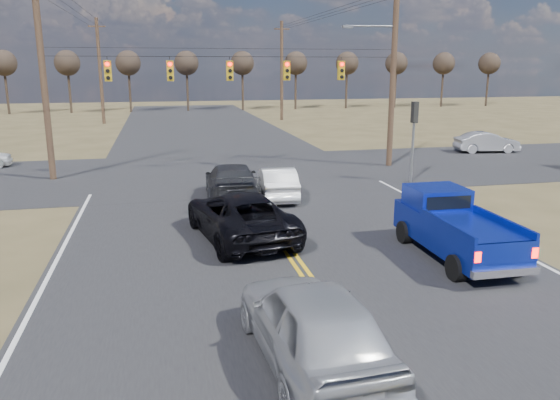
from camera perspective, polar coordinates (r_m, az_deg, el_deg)
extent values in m
plane|color=brown|center=(12.52, 6.09, -12.48)|extent=(160.00, 160.00, 0.00)
cube|color=#28282B|center=(21.65, -2.27, -0.99)|extent=(14.00, 120.00, 0.02)
cube|color=#28282B|center=(29.37, -5.05, 2.91)|extent=(120.00, 12.00, 0.02)
cylinder|color=#473323|center=(29.11, -23.50, 11.66)|extent=(0.32, 0.32, 10.00)
cylinder|color=#473323|center=(31.30, 11.73, 12.57)|extent=(0.32, 0.32, 10.00)
cylinder|color=black|center=(28.85, -5.31, 14.69)|extent=(18.00, 0.02, 0.02)
cylinder|color=black|center=(28.86, -5.32, 15.49)|extent=(18.00, 0.02, 0.02)
cube|color=#B28C14|center=(28.71, -17.54, 12.74)|extent=(0.34, 0.24, 1.00)
cylinder|color=#FF0C05|center=(28.57, -17.61, 13.39)|extent=(0.20, 0.06, 0.20)
cylinder|color=black|center=(28.57, -17.57, 12.73)|extent=(0.20, 0.06, 0.20)
cylinder|color=black|center=(28.57, -17.52, 12.07)|extent=(0.20, 0.06, 0.20)
cube|color=black|center=(28.54, -17.64, 13.61)|extent=(0.24, 0.14, 0.03)
cube|color=#B28C14|center=(28.62, -11.40, 13.09)|extent=(0.34, 0.24, 1.00)
cylinder|color=#FF0C05|center=(28.48, -11.43, 13.76)|extent=(0.20, 0.06, 0.20)
cylinder|color=black|center=(28.48, -11.39, 13.09)|extent=(0.20, 0.06, 0.20)
cylinder|color=black|center=(28.49, -11.36, 12.43)|extent=(0.20, 0.06, 0.20)
cube|color=black|center=(28.45, -11.44, 13.98)|extent=(0.24, 0.14, 0.03)
cube|color=#B28C14|center=(28.85, -5.28, 13.30)|extent=(0.34, 0.24, 1.00)
cylinder|color=#FF0C05|center=(28.71, -5.25, 13.96)|extent=(0.20, 0.06, 0.20)
cylinder|color=black|center=(28.71, -5.24, 13.30)|extent=(0.20, 0.06, 0.20)
cylinder|color=black|center=(28.71, -5.22, 12.64)|extent=(0.20, 0.06, 0.20)
cube|color=black|center=(28.68, -5.25, 14.18)|extent=(0.24, 0.14, 0.03)
cube|color=#B28C14|center=(29.38, 0.70, 13.37)|extent=(0.34, 0.24, 1.00)
cylinder|color=#FF0C05|center=(29.24, 0.76, 14.01)|extent=(0.20, 0.06, 0.20)
cylinder|color=black|center=(29.24, 0.76, 13.37)|extent=(0.20, 0.06, 0.20)
cylinder|color=black|center=(29.25, 0.76, 12.72)|extent=(0.20, 0.06, 0.20)
cube|color=black|center=(29.22, 0.78, 14.23)|extent=(0.24, 0.14, 0.03)
cube|color=#B28C14|center=(30.20, 6.40, 13.30)|extent=(0.34, 0.24, 1.00)
cylinder|color=#FF0C05|center=(30.07, 6.51, 13.92)|extent=(0.20, 0.06, 0.20)
cylinder|color=black|center=(30.07, 6.49, 13.29)|extent=(0.20, 0.06, 0.20)
cylinder|color=black|center=(30.08, 6.47, 12.67)|extent=(0.20, 0.06, 0.20)
cube|color=black|center=(30.04, 6.53, 14.13)|extent=(0.24, 0.14, 0.03)
cylinder|color=slate|center=(27.16, 13.67, 5.11)|extent=(0.12, 0.12, 3.20)
cube|color=black|center=(26.96, 13.89, 8.89)|extent=(0.24, 0.34, 1.00)
cylinder|color=slate|center=(30.82, 9.48, 17.49)|extent=(2.80, 0.10, 0.10)
cube|color=slate|center=(30.37, 7.08, 17.53)|extent=(0.55, 0.22, 0.14)
cylinder|color=#473323|center=(56.87, -18.27, 12.61)|extent=(0.32, 0.32, 10.00)
cube|color=#473323|center=(56.98, -18.60, 16.82)|extent=(1.60, 0.12, 0.12)
cylinder|color=#473323|center=(58.02, 0.18, 13.29)|extent=(0.32, 0.32, 10.00)
cube|color=#473323|center=(58.13, 0.18, 17.44)|extent=(1.60, 0.12, 0.12)
cylinder|color=#33261C|center=(72.76, -26.66, 10.19)|extent=(0.28, 0.28, 5.50)
sphere|color=#2D231C|center=(72.71, -26.93, 12.66)|extent=(3.00, 3.00, 3.00)
cylinder|color=#33261C|center=(71.42, -21.13, 10.68)|extent=(0.28, 0.28, 5.50)
sphere|color=#2D231C|center=(71.37, -21.35, 13.20)|extent=(3.00, 3.00, 3.00)
cylinder|color=#33261C|center=(70.75, -15.42, 11.08)|extent=(0.28, 0.28, 5.50)
sphere|color=#2D231C|center=(70.69, -15.59, 13.63)|extent=(3.00, 3.00, 3.00)
cylinder|color=#33261C|center=(70.76, -9.65, 11.37)|extent=(0.28, 0.28, 5.50)
sphere|color=#2D231C|center=(70.71, -9.75, 13.92)|extent=(3.00, 3.00, 3.00)
cylinder|color=#33261C|center=(71.47, -3.92, 11.55)|extent=(0.28, 0.28, 5.50)
sphere|color=#2D231C|center=(71.42, -3.97, 14.08)|extent=(3.00, 3.00, 3.00)
cylinder|color=#33261C|center=(72.84, 1.64, 11.62)|extent=(0.28, 0.28, 5.50)
sphere|color=#2D231C|center=(72.79, 1.66, 14.10)|extent=(3.00, 3.00, 3.00)
cylinder|color=#33261C|center=(74.85, 6.96, 11.59)|extent=(0.28, 0.28, 5.50)
sphere|color=#2D231C|center=(74.80, 7.03, 14.00)|extent=(3.00, 3.00, 3.00)
cylinder|color=#33261C|center=(77.44, 11.95, 11.47)|extent=(0.28, 0.28, 5.50)
sphere|color=#2D231C|center=(77.39, 12.07, 13.80)|extent=(3.00, 3.00, 3.00)
cylinder|color=#33261C|center=(80.56, 16.59, 11.28)|extent=(0.28, 0.28, 5.50)
sphere|color=#2D231C|center=(80.51, 16.74, 13.51)|extent=(3.00, 3.00, 3.00)
cylinder|color=#33261C|center=(84.14, 20.85, 11.04)|extent=(0.28, 0.28, 5.50)
sphere|color=#2D231C|center=(84.10, 21.03, 13.18)|extent=(3.00, 3.00, 3.00)
cylinder|color=black|center=(15.20, 17.95, -6.77)|extent=(0.30, 0.73, 0.72)
cylinder|color=black|center=(16.09, 23.31, -6.10)|extent=(0.30, 0.73, 0.72)
cylinder|color=black|center=(17.93, 12.90, -3.30)|extent=(0.30, 0.73, 0.72)
cylinder|color=black|center=(18.69, 17.70, -2.91)|extent=(0.30, 0.73, 0.72)
cube|color=#0E219B|center=(16.80, 17.92, -3.18)|extent=(1.87, 4.90, 0.90)
cube|color=#0E219B|center=(17.72, 16.05, 0.30)|extent=(1.69, 1.56, 0.65)
cube|color=black|center=(17.08, 17.20, -0.28)|extent=(1.44, 0.07, 0.41)
cube|color=#0E219B|center=(15.45, 17.00, -2.48)|extent=(0.13, 2.98, 0.18)
cube|color=#0E219B|center=(16.33, 22.30, -2.06)|extent=(0.13, 2.98, 0.18)
cube|color=#0E219B|center=(14.80, 22.54, -5.12)|extent=(1.81, 0.10, 0.54)
cube|color=silver|center=(14.91, 22.50, -7.01)|extent=(1.85, 0.19, 0.20)
cube|color=#FF0C05|center=(14.37, 19.96, -5.64)|extent=(0.16, 0.06, 0.27)
cube|color=#FF0C05|center=(15.24, 25.08, -5.03)|extent=(0.16, 0.06, 0.27)
imported|color=#A8ABB0|center=(10.48, 3.45, -12.74)|extent=(2.31, 5.09, 1.69)
imported|color=black|center=(17.91, -4.20, -1.61)|extent=(3.45, 5.94, 1.55)
imported|color=white|center=(23.36, -0.28, 1.82)|extent=(1.82, 4.21, 1.35)
imported|color=#2D2E32|center=(23.14, -5.06, 1.90)|extent=(2.51, 5.46, 1.55)
imported|color=#999AA0|center=(38.47, 20.80, 5.66)|extent=(1.98, 4.23, 1.34)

